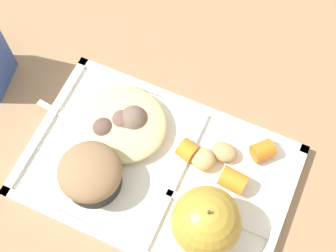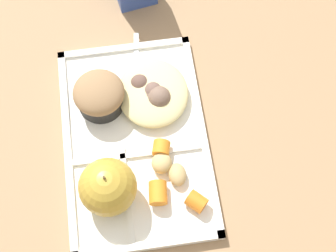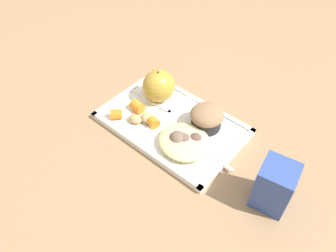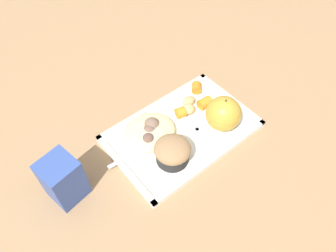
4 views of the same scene
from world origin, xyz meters
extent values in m
plane|color=#997551|center=(0.00, 0.00, 0.00)|extent=(6.00, 6.00, 0.00)
cube|color=white|center=(0.00, 0.00, 0.01)|extent=(0.35, 0.22, 0.01)
cube|color=white|center=(0.00, -0.11, 0.01)|extent=(0.35, 0.01, 0.01)
cube|color=white|center=(0.00, 0.11, 0.01)|extent=(0.35, 0.01, 0.01)
cube|color=white|center=(-0.17, 0.00, 0.01)|extent=(0.01, 0.22, 0.01)
cube|color=white|center=(0.17, 0.00, 0.01)|extent=(0.01, 0.22, 0.01)
cube|color=white|center=(-0.03, 0.00, 0.01)|extent=(0.01, 0.20, 0.01)
cube|color=white|center=(-0.09, 0.02, 0.01)|extent=(0.15, 0.01, 0.01)
sphere|color=#B79333|center=(-0.09, 0.05, 0.05)|extent=(0.08, 0.08, 0.08)
cylinder|color=#4C381E|center=(-0.09, 0.05, 0.10)|extent=(0.00, 0.00, 0.01)
cylinder|color=black|center=(0.07, 0.05, 0.03)|extent=(0.07, 0.07, 0.03)
ellipsoid|color=#93704C|center=(0.07, 0.05, 0.05)|extent=(0.08, 0.08, 0.04)
cylinder|color=orange|center=(-0.12, -0.08, 0.02)|extent=(0.04, 0.04, 0.03)
cylinder|color=orange|center=(-0.03, -0.04, 0.02)|extent=(0.03, 0.03, 0.03)
cylinder|color=orange|center=(-0.10, -0.02, 0.02)|extent=(0.04, 0.03, 0.03)
ellipsoid|color=tan|center=(-0.05, -0.04, 0.02)|extent=(0.04, 0.04, 0.02)
ellipsoid|color=tan|center=(-0.07, -0.06, 0.02)|extent=(0.04, 0.03, 0.02)
ellipsoid|color=beige|center=(0.07, -0.04, 0.03)|extent=(0.12, 0.11, 0.03)
sphere|color=brown|center=(0.07, -0.04, 0.03)|extent=(0.03, 0.03, 0.03)
sphere|color=#755B4C|center=(0.06, -0.05, 0.03)|extent=(0.04, 0.04, 0.04)
sphere|color=#755B4C|center=(0.06, -0.03, 0.03)|extent=(0.03, 0.03, 0.03)
sphere|color=brown|center=(0.09, -0.02, 0.03)|extent=(0.03, 0.03, 0.03)
cube|color=silver|center=(0.15, -0.02, 0.01)|extent=(0.09, 0.02, 0.00)
cube|color=silver|center=(0.09, -0.01, 0.01)|extent=(0.04, 0.02, 0.00)
cylinder|color=silver|center=(0.06, 0.00, 0.01)|extent=(0.02, 0.01, 0.00)
cylinder|color=silver|center=(0.06, -0.01, 0.01)|extent=(0.02, 0.01, 0.00)
cylinder|color=silver|center=(0.06, -0.02, 0.01)|extent=(0.02, 0.01, 0.00)
cube|color=#334C99|center=(0.29, -0.03, 0.05)|extent=(0.08, 0.08, 0.11)
camera|label=1|loc=(-0.10, 0.19, 0.62)|focal=51.77mm
camera|label=2|loc=(-0.30, -0.01, 0.74)|focal=53.32mm
camera|label=3|loc=(0.36, -0.43, 0.60)|focal=34.96mm
camera|label=4|loc=(0.32, 0.34, 0.61)|focal=33.71mm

